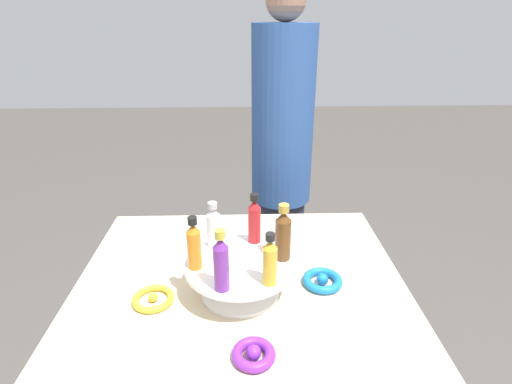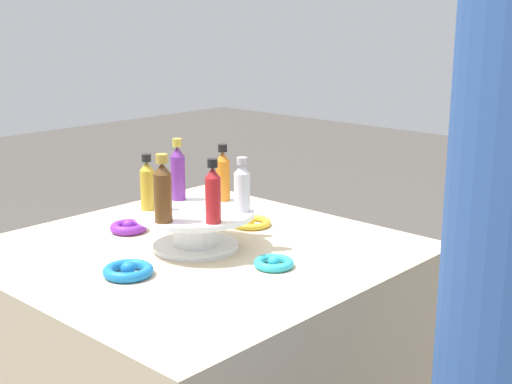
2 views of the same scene
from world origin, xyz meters
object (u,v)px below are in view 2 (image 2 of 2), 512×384
object	(u,v)px
display_stand	(195,226)
bottle_gold	(147,184)
ribbon_bow_gold	(251,222)
ribbon_bow_teal	(274,263)
ribbon_bow_blue	(128,270)
bottle_brown	(163,191)
bottle_red	(213,194)
ribbon_bow_purple	(129,227)
bottle_purple	(178,172)
bottle_clear	(242,187)
bottle_orange	(223,175)

from	to	relation	value
display_stand	bottle_gold	size ratio (longest dim) A/B	2.11
display_stand	ribbon_bow_gold	world-z (taller)	display_stand
display_stand	ribbon_bow_teal	distance (m)	0.22
ribbon_bow_blue	bottle_brown	bearing A→B (deg)	5.86
bottle_red	ribbon_bow_gold	xyz separation A→B (m)	(0.25, 0.13, -0.15)
display_stand	ribbon_bow_purple	world-z (taller)	display_stand
bottle_purple	bottle_red	bearing A→B (deg)	-111.12
ribbon_bow_purple	ribbon_bow_blue	distance (m)	0.31
bottle_clear	ribbon_bow_gold	distance (m)	0.23
bottle_purple	bottle_brown	bearing A→B (deg)	-141.12
bottle_brown	bottle_orange	distance (m)	0.22
ribbon_bow_gold	display_stand	bearing A→B (deg)	-172.64
bottle_orange	display_stand	bearing A→B (deg)	-171.12
bottle_orange	ribbon_bow_blue	xyz separation A→B (m)	(-0.32, -0.04, -0.14)
display_stand	bottle_brown	xyz separation A→B (m)	(-0.11, -0.02, 0.10)
ribbon_bow_teal	ribbon_bow_purple	xyz separation A→B (m)	(-0.06, 0.43, 0.00)
display_stand	ribbon_bow_teal	xyz separation A→B (m)	(0.03, -0.22, -0.04)
bottle_purple	ribbon_bow_gold	xyz separation A→B (m)	(0.18, -0.07, -0.15)
bottle_orange	ribbon_bow_purple	bearing A→B (deg)	124.08
bottle_brown	bottle_red	size ratio (longest dim) A/B	1.06
bottle_gold	bottle_red	size ratio (longest dim) A/B	0.92
display_stand	bottle_purple	distance (m)	0.15
bottle_red	ribbon_bow_purple	xyz separation A→B (m)	(0.01, 0.32, -0.14)
display_stand	bottle_brown	bearing A→B (deg)	-171.12
bottle_orange	ribbon_bow_gold	size ratio (longest dim) A/B	1.32
bottle_clear	ribbon_bow_purple	world-z (taller)	bottle_clear
bottle_gold	ribbon_bow_teal	xyz separation A→B (m)	(0.10, -0.30, -0.14)
bottle_red	ribbon_bow_blue	xyz separation A→B (m)	(-0.18, 0.07, -0.14)
display_stand	bottle_brown	size ratio (longest dim) A/B	1.83
bottle_red	bottle_orange	xyz separation A→B (m)	(0.15, 0.12, -0.00)
display_stand	bottle_orange	bearing A→B (deg)	8.88
bottle_purple	ribbon_bow_blue	world-z (taller)	bottle_purple
bottle_clear	bottle_gold	bearing A→B (deg)	128.88
bottle_orange	ribbon_bow_teal	size ratio (longest dim) A/B	1.57
ribbon_bow_teal	ribbon_bow_gold	size ratio (longest dim) A/B	0.84
bottle_clear	ribbon_bow_purple	size ratio (longest dim) A/B	1.37
ribbon_bow_teal	ribbon_bow_blue	world-z (taller)	ribbon_bow_blue
display_stand	bottle_gold	distance (m)	0.14
bottle_gold	ribbon_bow_purple	size ratio (longest dim) A/B	1.41
bottle_red	ribbon_bow_gold	size ratio (longest dim) A/B	1.36
bottle_purple	ribbon_bow_blue	distance (m)	0.32
bottle_brown	ribbon_bow_purple	world-z (taller)	bottle_brown
display_stand	bottle_gold	world-z (taller)	bottle_gold
ribbon_bow_teal	ribbon_bow_purple	bearing A→B (deg)	97.36
bottle_orange	bottle_purple	xyz separation A→B (m)	(-0.07, 0.08, 0.01)
ribbon_bow_purple	ribbon_bow_blue	bearing A→B (deg)	-127.64
ribbon_bow_teal	bottle_brown	bearing A→B (deg)	124.08
bottle_red	bottle_purple	size ratio (longest dim) A/B	0.94
ribbon_bow_gold	ribbon_bow_purple	bearing A→B (deg)	142.36
display_stand	bottle_purple	size ratio (longest dim) A/B	1.83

